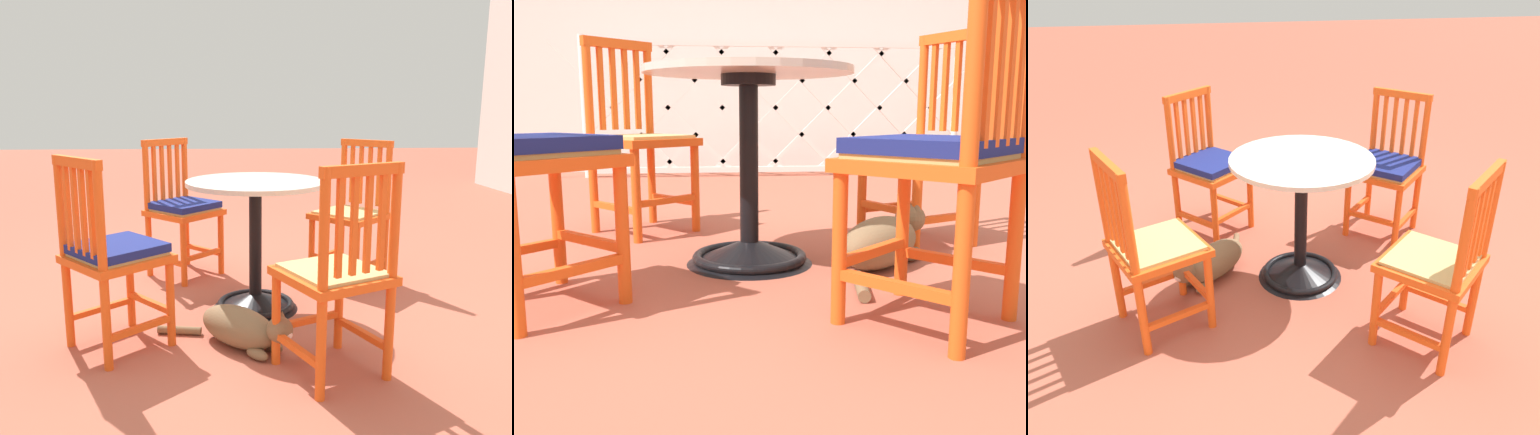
% 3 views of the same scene
% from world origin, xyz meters
% --- Properties ---
extents(ground_plane, '(24.00, 24.00, 0.00)m').
position_xyz_m(ground_plane, '(0.00, 0.00, 0.00)').
color(ground_plane, '#AD5642').
extents(building_wall_backdrop, '(10.00, 0.20, 2.80)m').
position_xyz_m(building_wall_backdrop, '(0.00, 3.83, 1.40)').
color(building_wall_backdrop, white).
rests_on(building_wall_backdrop, ground_plane).
extents(lattice_fence_panel, '(3.98, 0.06, 1.23)m').
position_xyz_m(lattice_fence_panel, '(0.28, 3.22, 0.61)').
color(lattice_fence_panel, white).
rests_on(lattice_fence_panel, ground_plane).
extents(cafe_table, '(0.76, 0.76, 0.73)m').
position_xyz_m(cafe_table, '(-0.15, 0.14, 0.28)').
color(cafe_table, black).
rests_on(cafe_table, ground_plane).
extents(orange_chair_by_planter, '(0.57, 0.57, 0.91)m').
position_xyz_m(orange_chair_by_planter, '(-0.63, 0.79, 0.43)').
color(orange_chair_by_planter, '#EA5619').
rests_on(orange_chair_by_planter, ground_plane).
extents(orange_chair_tucked_in, '(0.57, 0.57, 0.91)m').
position_xyz_m(orange_chair_tucked_in, '(-0.80, -0.31, 0.45)').
color(orange_chair_tucked_in, '#EA5619').
rests_on(orange_chair_tucked_in, ground_plane).
extents(orange_chair_facing_out, '(0.57, 0.57, 0.91)m').
position_xyz_m(orange_chair_facing_out, '(0.31, -0.55, 0.45)').
color(orange_chair_facing_out, '#EA5619').
rests_on(orange_chair_facing_out, ground_plane).
extents(orange_chair_near_fence, '(0.53, 0.53, 0.91)m').
position_xyz_m(orange_chair_near_fence, '(0.63, 0.43, 0.43)').
color(orange_chair_near_fence, '#EA5619').
rests_on(orange_chair_near_fence, ground_plane).
extents(tabby_cat, '(0.46, 0.65, 0.23)m').
position_xyz_m(tabby_cat, '(0.36, 0.05, 0.10)').
color(tabby_cat, brown).
rests_on(tabby_cat, ground_plane).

